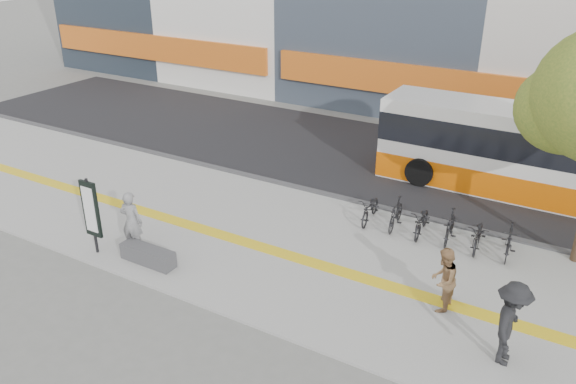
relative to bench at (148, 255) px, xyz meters
The scene contains 12 objects.
ground 2.88m from the bench, 24.78° to the left, with size 120.00×120.00×0.00m, color slate.
sidewalk 3.76m from the bench, 46.08° to the left, with size 40.00×7.00×0.08m, color gray.
tactile_strip 3.41m from the bench, 40.24° to the left, with size 40.00×0.45×0.01m, color gold.
street 10.53m from the bench, 75.70° to the left, with size 40.00×8.00×0.06m, color black.
curb 6.73m from the bench, 67.25° to the left, with size 40.00×0.25×0.14m, color #3B3B3D.
bench is the anchor object (origin of this frame).
signboard 1.94m from the bench, 169.19° to the right, with size 0.55×0.10×2.20m.
bus 12.78m from the bench, 49.60° to the left, with size 10.68×2.53×2.84m.
bicycle_row 8.03m from the bench, 40.37° to the left, with size 4.66×1.60×0.90m.
seated_woman 1.08m from the bench, 158.33° to the left, with size 0.64×0.42×1.75m, color black.
pedestrian_tan 7.57m from the bench, 14.90° to the left, with size 0.77×0.60×1.58m, color #956E47.
pedestrian_dark 9.03m from the bench, ahead, with size 1.21×0.70×1.87m, color black.
Camera 1 is at (7.21, -10.58, 8.20)m, focal length 35.73 mm.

